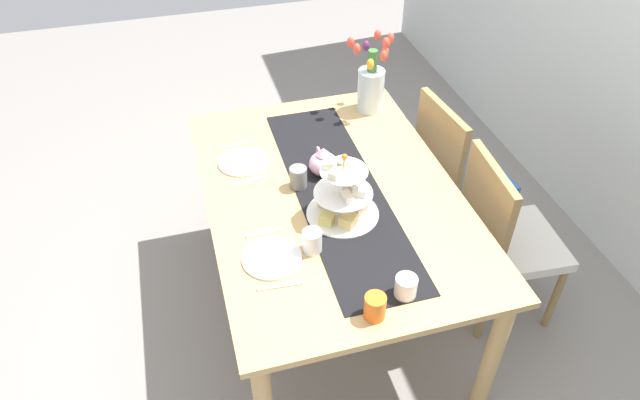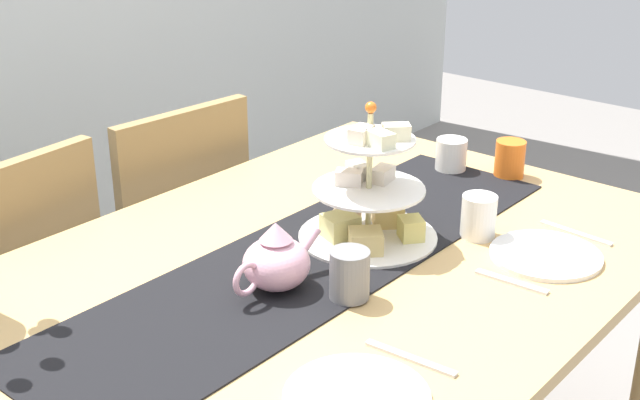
{
  "view_description": "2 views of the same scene",
  "coord_description": "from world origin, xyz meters",
  "px_view_note": "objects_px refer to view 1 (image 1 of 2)",
  "views": [
    {
      "loc": [
        1.84,
        -0.57,
        2.36
      ],
      "look_at": [
        0.06,
        -0.07,
        0.79
      ],
      "focal_mm": 32.44,
      "sensor_mm": 36.0,
      "label": 1
    },
    {
      "loc": [
        -1.19,
        -0.99,
        1.56
      ],
      "look_at": [
        0.07,
        0.07,
        0.86
      ],
      "focal_mm": 47.84,
      "sensor_mm": 36.0,
      "label": 2
    }
  ],
  "objects_px": {
    "chair_right": "(502,234)",
    "fork_right": "(264,233)",
    "chair_left": "(454,170)",
    "teapot": "(323,163)",
    "dinner_plate_right": "(272,258)",
    "fork_left": "(238,145)",
    "tiered_cake_stand": "(343,199)",
    "dinner_plate_left": "(243,162)",
    "dining_table": "(332,210)",
    "mug_grey": "(298,177)",
    "tulip_vase": "(371,83)",
    "mug_white_text": "(312,241)",
    "knife_right": "(280,286)",
    "cream_jug": "(406,287)",
    "knife_left": "(249,181)",
    "mug_orange": "(375,307)"
  },
  "relations": [
    {
      "from": "tiered_cake_stand",
      "to": "tulip_vase",
      "type": "bearing_deg",
      "value": 152.9
    },
    {
      "from": "dining_table",
      "to": "tiered_cake_stand",
      "type": "xyz_separation_m",
      "value": [
        0.15,
        -0.0,
        0.19
      ]
    },
    {
      "from": "dinner_plate_right",
      "to": "mug_grey",
      "type": "distance_m",
      "value": 0.45
    },
    {
      "from": "chair_right",
      "to": "cream_jug",
      "type": "bearing_deg",
      "value": -58.8
    },
    {
      "from": "chair_left",
      "to": "teapot",
      "type": "bearing_deg",
      "value": -78.33
    },
    {
      "from": "cream_jug",
      "to": "mug_white_text",
      "type": "height_order",
      "value": "mug_white_text"
    },
    {
      "from": "tulip_vase",
      "to": "chair_right",
      "type": "bearing_deg",
      "value": 25.11
    },
    {
      "from": "mug_white_text",
      "to": "mug_grey",
      "type": "bearing_deg",
      "value": 173.55
    },
    {
      "from": "fork_right",
      "to": "knife_right",
      "type": "relative_size",
      "value": 0.88
    },
    {
      "from": "mug_grey",
      "to": "teapot",
      "type": "bearing_deg",
      "value": 115.1
    },
    {
      "from": "teapot",
      "to": "dinner_plate_right",
      "type": "height_order",
      "value": "teapot"
    },
    {
      "from": "fork_left",
      "to": "fork_right",
      "type": "distance_m",
      "value": 0.64
    },
    {
      "from": "dining_table",
      "to": "mug_white_text",
      "type": "distance_m",
      "value": 0.39
    },
    {
      "from": "chair_right",
      "to": "fork_left",
      "type": "relative_size",
      "value": 6.07
    },
    {
      "from": "teapot",
      "to": "chair_right",
      "type": "bearing_deg",
      "value": 65.52
    },
    {
      "from": "chair_left",
      "to": "knife_right",
      "type": "height_order",
      "value": "chair_left"
    },
    {
      "from": "chair_right",
      "to": "fork_right",
      "type": "relative_size",
      "value": 6.07
    },
    {
      "from": "teapot",
      "to": "tulip_vase",
      "type": "bearing_deg",
      "value": 140.3
    },
    {
      "from": "dinner_plate_left",
      "to": "mug_orange",
      "type": "relative_size",
      "value": 2.42
    },
    {
      "from": "teapot",
      "to": "mug_grey",
      "type": "bearing_deg",
      "value": -64.9
    },
    {
      "from": "knife_right",
      "to": "mug_grey",
      "type": "distance_m",
      "value": 0.58
    },
    {
      "from": "fork_left",
      "to": "mug_grey",
      "type": "xyz_separation_m",
      "value": [
        0.38,
        0.2,
        0.05
      ]
    },
    {
      "from": "chair_left",
      "to": "mug_white_text",
      "type": "height_order",
      "value": "chair_left"
    },
    {
      "from": "teapot",
      "to": "dinner_plate_right",
      "type": "relative_size",
      "value": 1.04
    },
    {
      "from": "dining_table",
      "to": "dinner_plate_left",
      "type": "bearing_deg",
      "value": -133.67
    },
    {
      "from": "chair_right",
      "to": "dinner_plate_left",
      "type": "height_order",
      "value": "chair_right"
    },
    {
      "from": "fork_left",
      "to": "knife_right",
      "type": "xyz_separation_m",
      "value": [
        0.93,
        0.0,
        0.0
      ]
    },
    {
      "from": "dining_table",
      "to": "cream_jug",
      "type": "xyz_separation_m",
      "value": [
        0.62,
        0.09,
        0.14
      ]
    },
    {
      "from": "mug_white_text",
      "to": "knife_right",
      "type": "bearing_deg",
      "value": -47.22
    },
    {
      "from": "cream_jug",
      "to": "dining_table",
      "type": "bearing_deg",
      "value": -172.12
    },
    {
      "from": "teapot",
      "to": "mug_white_text",
      "type": "xyz_separation_m",
      "value": [
        0.45,
        -0.17,
        -0.01
      ]
    },
    {
      "from": "teapot",
      "to": "knife_left",
      "type": "relative_size",
      "value": 1.4
    },
    {
      "from": "chair_left",
      "to": "mug_grey",
      "type": "bearing_deg",
      "value": -76.26
    },
    {
      "from": "knife_right",
      "to": "mug_orange",
      "type": "relative_size",
      "value": 1.79
    },
    {
      "from": "dining_table",
      "to": "dinner_plate_left",
      "type": "relative_size",
      "value": 6.81
    },
    {
      "from": "chair_right",
      "to": "dining_table",
      "type": "bearing_deg",
      "value": -105.22
    },
    {
      "from": "knife_right",
      "to": "chair_left",
      "type": "bearing_deg",
      "value": 124.67
    },
    {
      "from": "knife_left",
      "to": "mug_grey",
      "type": "xyz_separation_m",
      "value": [
        0.09,
        0.2,
        0.05
      ]
    },
    {
      "from": "tiered_cake_stand",
      "to": "mug_white_text",
      "type": "distance_m",
      "value": 0.24
    },
    {
      "from": "teapot",
      "to": "knife_right",
      "type": "xyz_separation_m",
      "value": [
        0.6,
        -0.33,
        -0.06
      ]
    },
    {
      "from": "tiered_cake_stand",
      "to": "knife_left",
      "type": "relative_size",
      "value": 1.79
    },
    {
      "from": "tiered_cake_stand",
      "to": "mug_white_text",
      "type": "xyz_separation_m",
      "value": [
        0.16,
        -0.17,
        -0.04
      ]
    },
    {
      "from": "tiered_cake_stand",
      "to": "dinner_plate_left",
      "type": "bearing_deg",
      "value": -144.54
    },
    {
      "from": "teapot",
      "to": "chair_left",
      "type": "bearing_deg",
      "value": 101.67
    },
    {
      "from": "dining_table",
      "to": "dinner_plate_left",
      "type": "distance_m",
      "value": 0.47
    },
    {
      "from": "fork_left",
      "to": "dinner_plate_left",
      "type": "bearing_deg",
      "value": 0.0
    },
    {
      "from": "teapot",
      "to": "tulip_vase",
      "type": "distance_m",
      "value": 0.61
    },
    {
      "from": "dinner_plate_right",
      "to": "teapot",
      "type": "bearing_deg",
      "value": 143.83
    },
    {
      "from": "tulip_vase",
      "to": "teapot",
      "type": "bearing_deg",
      "value": -39.7
    },
    {
      "from": "fork_left",
      "to": "mug_orange",
      "type": "height_order",
      "value": "mug_orange"
    }
  ]
}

